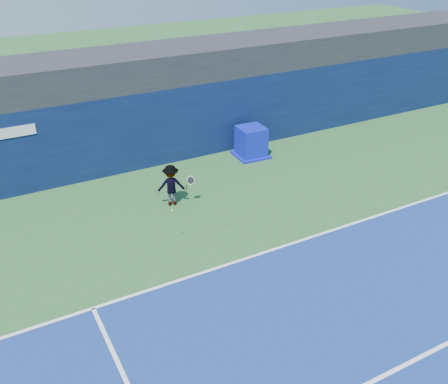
{
  "coord_description": "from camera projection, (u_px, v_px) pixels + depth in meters",
  "views": [
    {
      "loc": [
        -6.67,
        -6.93,
        8.41
      ],
      "look_at": [
        -0.11,
        5.2,
        1.0
      ],
      "focal_mm": 40.0,
      "sensor_mm": 36.0,
      "label": 1
    }
  ],
  "objects": [
    {
      "name": "ground",
      "position": [
        329.0,
        316.0,
        12.14
      ],
      "size": [
        80.0,
        80.0,
        0.0
      ],
      "primitive_type": "plane",
      "color": "#285A28",
      "rests_on": "ground"
    },
    {
      "name": "baseline",
      "position": [
        263.0,
        253.0,
        14.46
      ],
      "size": [
        24.0,
        0.1,
        0.01
      ],
      "primitive_type": "cube",
      "color": "white",
      "rests_on": "ground"
    },
    {
      "name": "service_line",
      "position": [
        390.0,
        373.0,
        10.59
      ],
      "size": [
        24.0,
        0.1,
        0.01
      ],
      "primitive_type": "cube",
      "color": "white",
      "rests_on": "ground"
    },
    {
      "name": "stadium_band",
      "position": [
        150.0,
        65.0,
        19.35
      ],
      "size": [
        36.0,
        3.0,
        1.2
      ],
      "primitive_type": "cube",
      "color": "black",
      "rests_on": "back_wall_assembly"
    },
    {
      "name": "back_wall_assembly",
      "position": [
        162.0,
        124.0,
        19.57
      ],
      "size": [
        36.0,
        1.03,
        3.0
      ],
      "color": "#0B183D",
      "rests_on": "ground"
    },
    {
      "name": "equipment_cart",
      "position": [
        251.0,
        143.0,
        20.29
      ],
      "size": [
        1.36,
        1.36,
        1.24
      ],
      "color": "#0B14A5",
      "rests_on": "ground"
    },
    {
      "name": "tennis_player",
      "position": [
        171.0,
        185.0,
        16.65
      ],
      "size": [
        1.25,
        0.8,
        1.45
      ],
      "color": "silver",
      "rests_on": "ground"
    },
    {
      "name": "tennis_ball",
      "position": [
        172.0,
        210.0,
        14.3
      ],
      "size": [
        0.06,
        0.06,
        0.06
      ],
      "color": "#DEFB1B",
      "rests_on": "ground"
    }
  ]
}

